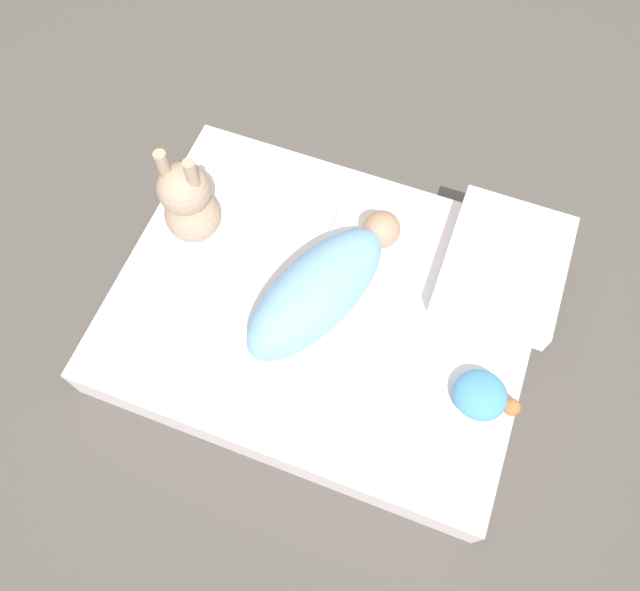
# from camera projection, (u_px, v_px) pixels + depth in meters

# --- Properties ---
(ground_plane) EXTENTS (12.00, 12.00, 0.00)m
(ground_plane) POSITION_uv_depth(u_px,v_px,m) (323.00, 321.00, 1.82)
(ground_plane) COLOR #514C47
(bed_mattress) EXTENTS (1.12, 0.88, 0.14)m
(bed_mattress) POSITION_uv_depth(u_px,v_px,m) (323.00, 311.00, 1.76)
(bed_mattress) COLOR white
(bed_mattress) RESTS_ON ground_plane
(burp_cloth) EXTENTS (0.19, 0.19, 0.02)m
(burp_cloth) POSITION_uv_depth(u_px,v_px,m) (358.00, 251.00, 1.75)
(burp_cloth) COLOR white
(burp_cloth) RESTS_ON bed_mattress
(swaddled_baby) EXTENTS (0.36, 0.55, 0.18)m
(swaddled_baby) POSITION_uv_depth(u_px,v_px,m) (321.00, 288.00, 1.61)
(swaddled_baby) COLOR #7FB7E5
(swaddled_baby) RESTS_ON bed_mattress
(pillow) EXTENTS (0.32, 0.39, 0.07)m
(pillow) POSITION_uv_depth(u_px,v_px,m) (504.00, 265.00, 1.70)
(pillow) COLOR white
(pillow) RESTS_ON bed_mattress
(bunny_plush) EXTENTS (0.15, 0.15, 0.33)m
(bunny_plush) POSITION_uv_depth(u_px,v_px,m) (189.00, 203.00, 1.67)
(bunny_plush) COLOR tan
(bunny_plush) RESTS_ON bed_mattress
(turtle_plush) EXTENTS (0.17, 0.13, 0.07)m
(turtle_plush) POSITION_uv_depth(u_px,v_px,m) (482.00, 396.00, 1.55)
(turtle_plush) COLOR #4C99C6
(turtle_plush) RESTS_ON bed_mattress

